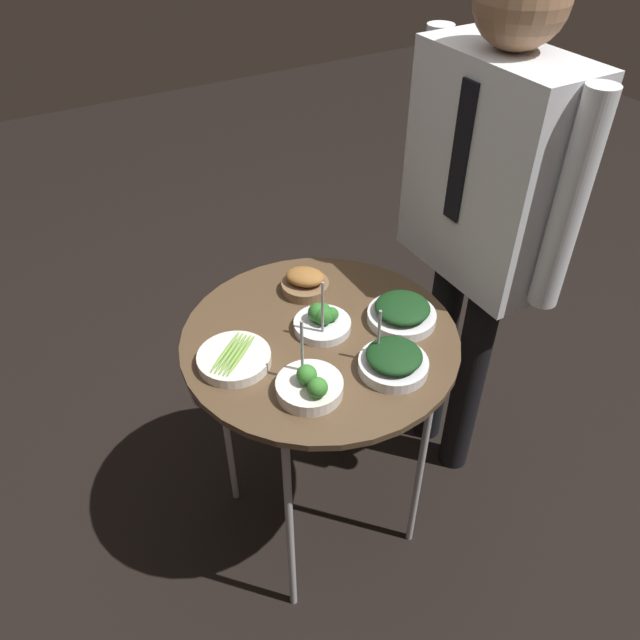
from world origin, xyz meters
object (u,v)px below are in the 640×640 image
at_px(bowl_broccoli_far_rim, 322,320).
at_px(bowl_asparagus_front_right, 234,359).
at_px(waiter_figure, 485,197).
at_px(bowl_spinach_front_center, 393,361).
at_px(bowl_roast_mid_right, 305,283).
at_px(bowl_spinach_mid_left, 402,312).
at_px(serving_cart, 320,353).
at_px(bowl_broccoli_near_rim, 310,385).

height_order(bowl_broccoli_far_rim, bowl_asparagus_front_right, bowl_broccoli_far_rim).
bearing_deg(waiter_figure, bowl_spinach_front_center, -61.80).
bearing_deg(bowl_spinach_front_center, bowl_asparagus_front_right, -123.27).
distance_m(bowl_broccoli_far_rim, bowl_roast_mid_right, 0.16).
bearing_deg(bowl_spinach_mid_left, waiter_figure, 107.42).
xyz_separation_m(serving_cart, bowl_spinach_mid_left, (0.05, 0.21, 0.09)).
bearing_deg(serving_cart, bowl_spinach_mid_left, 75.80).
xyz_separation_m(bowl_broccoli_far_rim, bowl_asparagus_front_right, (0.01, -0.24, -0.01)).
xyz_separation_m(bowl_broccoli_near_rim, waiter_figure, (-0.21, 0.64, 0.19)).
height_order(bowl_broccoli_far_rim, bowl_broccoli_near_rim, bowl_broccoli_near_rim).
relative_size(serving_cart, bowl_broccoli_far_rim, 4.58).
xyz_separation_m(serving_cart, bowl_spinach_front_center, (0.19, 0.09, 0.09)).
bearing_deg(bowl_spinach_front_center, bowl_broccoli_near_rim, -98.09).
relative_size(bowl_roast_mid_right, bowl_spinach_mid_left, 0.75).
distance_m(bowl_roast_mid_right, bowl_spinach_mid_left, 0.28).
height_order(bowl_spinach_front_center, bowl_broccoli_near_rim, bowl_broccoli_near_rim).
bearing_deg(bowl_broccoli_far_rim, bowl_spinach_front_center, 17.96).
bearing_deg(bowl_spinach_front_center, waiter_figure, 118.20).
bearing_deg(bowl_spinach_mid_left, bowl_roast_mid_right, -147.16).
height_order(serving_cart, waiter_figure, waiter_figure).
relative_size(bowl_spinach_mid_left, waiter_figure, 0.11).
bearing_deg(serving_cart, bowl_spinach_front_center, 24.68).
bearing_deg(serving_cart, waiter_figure, 95.15).
relative_size(bowl_broccoli_far_rim, bowl_broccoli_near_rim, 0.98).
xyz_separation_m(bowl_spinach_front_center, bowl_spinach_mid_left, (-0.14, 0.12, -0.00)).
bearing_deg(bowl_roast_mid_right, bowl_broccoli_far_rim, -13.67).
height_order(bowl_broccoli_far_rim, bowl_spinach_front_center, bowl_broccoli_far_rim).
relative_size(bowl_broccoli_far_rim, bowl_spinach_mid_left, 0.98).
bearing_deg(waiter_figure, bowl_asparagus_front_right, -87.50).
xyz_separation_m(bowl_spinach_front_center, bowl_asparagus_front_right, (-0.20, -0.31, -0.01)).
bearing_deg(bowl_spinach_mid_left, serving_cart, -104.20).
xyz_separation_m(bowl_broccoli_far_rim, bowl_broccoli_near_rim, (0.18, -0.13, -0.00)).
bearing_deg(bowl_broccoli_near_rim, serving_cart, 143.72).
xyz_separation_m(bowl_roast_mid_right, bowl_asparagus_front_right, (0.16, -0.28, -0.01)).
distance_m(bowl_spinach_front_center, bowl_broccoli_near_rim, 0.20).
height_order(bowl_spinach_front_center, bowl_asparagus_front_right, bowl_spinach_front_center).
distance_m(bowl_broccoli_near_rim, waiter_figure, 0.70).
relative_size(serving_cart, bowl_spinach_front_center, 4.81).
xyz_separation_m(bowl_asparagus_front_right, bowl_broccoli_near_rim, (0.17, 0.11, 0.01)).
bearing_deg(bowl_broccoli_far_rim, bowl_broccoli_near_rim, -36.95).
xyz_separation_m(serving_cart, bowl_roast_mid_right, (-0.18, 0.06, 0.09)).
height_order(bowl_asparagus_front_right, bowl_broccoli_near_rim, bowl_broccoli_near_rim).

